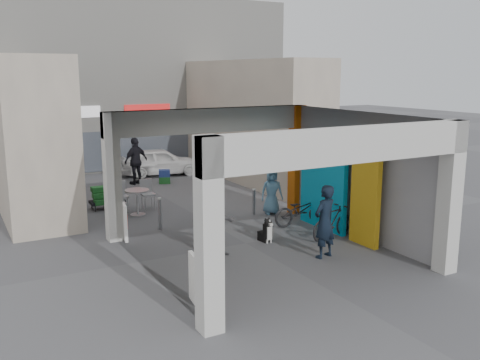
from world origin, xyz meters
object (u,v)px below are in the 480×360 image
man_crates (136,161)px  bicycle_rear (332,222)px  border_collie (267,232)px  white_van (160,161)px  man_back_turned (219,223)px  produce_stand (107,200)px  man_with_dog (325,222)px  man_elderly (272,191)px  bicycle_front (301,210)px  cafe_set (131,203)px

man_crates → bicycle_rear: bearing=82.3°
border_collie → white_van: (0.89, 10.44, 0.33)m
man_back_turned → white_van: man_back_turned is taller
produce_stand → border_collie: 6.34m
man_with_dog → man_elderly: bearing=-118.5°
man_elderly → border_collie: bearing=-107.8°
man_back_turned → bicycle_front: size_ratio=0.95×
man_with_dog → man_back_turned: size_ratio=1.09×
white_van → bicycle_front: bearing=-164.5°
man_back_turned → man_crates: size_ratio=0.88×
man_elderly → bicycle_rear: size_ratio=0.92×
man_back_turned → man_with_dog: bearing=-27.4°
produce_stand → man_back_turned: 6.22m
white_van → produce_stand: bearing=152.5°
man_back_turned → border_collie: bearing=17.1°
produce_stand → man_with_dog: (3.41, -7.42, 0.62)m
cafe_set → man_crates: size_ratio=0.86×
border_collie → man_crates: 9.09m
produce_stand → man_elderly: (4.50, -3.26, 0.44)m
cafe_set → produce_stand: bearing=117.1°
man_back_turned → bicycle_front: man_back_turned is taller
man_back_turned → bicycle_rear: size_ratio=1.06×
man_with_dog → bicycle_rear: size_ratio=1.15×
bicycle_front → white_van: (-0.86, 9.56, 0.14)m
man_crates → cafe_set: bearing=47.7°
bicycle_front → man_elderly: bearing=5.1°
bicycle_front → bicycle_rear: 1.49m
man_crates → bicycle_front: (2.43, -8.16, -0.49)m
cafe_set → man_crates: man_crates is taller
man_back_turned → bicycle_rear: 3.40m
border_collie → man_crates: size_ratio=0.36×
man_elderly → cafe_set: bearing=167.3°
man_with_dog → man_crates: 10.84m
man_with_dog → cafe_set: bearing=-79.5°
man_elderly → bicycle_front: man_elderly is taller
bicycle_front → white_van: 9.60m
produce_stand → cafe_set: bearing=-76.5°
border_collie → man_back_turned: size_ratio=0.41×
bicycle_rear → man_elderly: bearing=-11.2°
cafe_set → bicycle_front: cafe_set is taller
man_crates → bicycle_rear: 9.97m
man_back_turned → bicycle_front: 3.62m
man_with_dog → man_elderly: 4.30m
produce_stand → bicycle_front: bearing=-60.2°
produce_stand → white_van: size_ratio=0.31×
man_back_turned → man_crates: 9.47m
produce_stand → bicycle_rear: bicycle_rear is taller
border_collie → man_elderly: 2.99m
man_elderly → bicycle_front: 1.58m
cafe_set → produce_stand: cafe_set is taller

